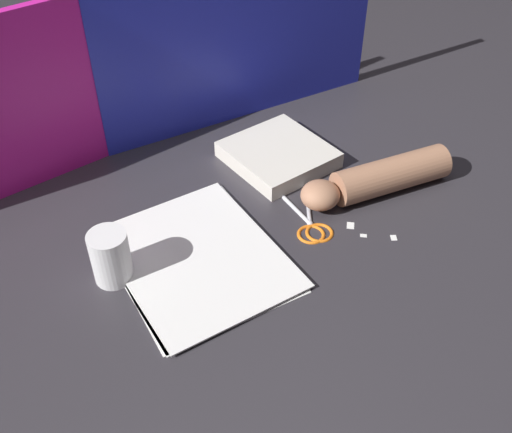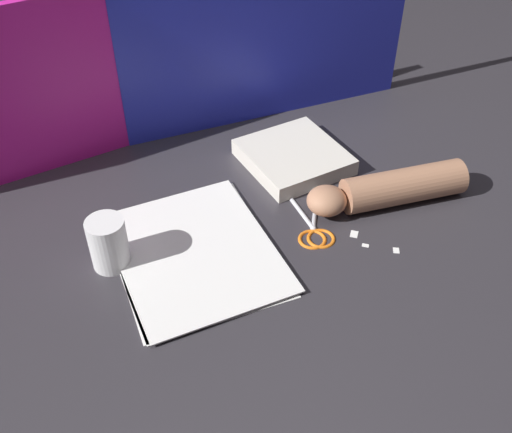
% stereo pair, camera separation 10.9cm
% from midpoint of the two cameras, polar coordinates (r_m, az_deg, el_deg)
% --- Properties ---
extents(ground_plane, '(6.00, 6.00, 0.00)m').
position_cam_midpoint_polar(ground_plane, '(1.11, -2.50, -3.42)').
color(ground_plane, '#2D2B30').
extents(backdrop_panel_left, '(0.88, 0.14, 0.36)m').
position_cam_midpoint_polar(backdrop_panel_left, '(1.29, -20.19, 11.16)').
color(backdrop_panel_left, '#D81E9E').
rests_on(backdrop_panel_left, ground_plane).
extents(backdrop_panel_center, '(0.69, 0.03, 0.37)m').
position_cam_midpoint_polar(backdrop_panel_center, '(1.40, -3.70, 16.22)').
color(backdrop_panel_center, '#2833D1').
rests_on(backdrop_panel_center, ground_plane).
extents(paper_stack, '(0.28, 0.35, 0.01)m').
position_cam_midpoint_polar(paper_stack, '(1.10, -8.51, -4.01)').
color(paper_stack, white).
rests_on(paper_stack, ground_plane).
extents(book_closed, '(0.22, 0.22, 0.04)m').
position_cam_midpoint_polar(book_closed, '(1.31, -0.25, 5.82)').
color(book_closed, silver).
rests_on(book_closed, ground_plane).
extents(scissors, '(0.12, 0.19, 0.01)m').
position_cam_midpoint_polar(scissors, '(1.16, 2.51, -0.63)').
color(scissors, silver).
rests_on(scissors, ground_plane).
extents(hand_forearm, '(0.34, 0.11, 0.07)m').
position_cam_midpoint_polar(hand_forearm, '(1.23, 9.04, 3.49)').
color(hand_forearm, '#A87556').
rests_on(hand_forearm, ground_plane).
extents(paper_scrap_near, '(0.02, 0.01, 0.00)m').
position_cam_midpoint_polar(paper_scrap_near, '(1.14, 7.55, -1.92)').
color(paper_scrap_near, white).
rests_on(paper_scrap_near, ground_plane).
extents(paper_scrap_mid, '(0.02, 0.02, 0.00)m').
position_cam_midpoint_polar(paper_scrap_mid, '(1.15, 10.38, -2.11)').
color(paper_scrap_mid, white).
rests_on(paper_scrap_mid, ground_plane).
extents(paper_scrap_far, '(0.02, 0.02, 0.00)m').
position_cam_midpoint_polar(paper_scrap_far, '(1.16, 6.38, -0.96)').
color(paper_scrap_far, white).
rests_on(paper_scrap_far, ground_plane).
extents(mug, '(0.07, 0.07, 0.10)m').
position_cam_midpoint_polar(mug, '(1.07, -16.54, -3.84)').
color(mug, white).
rests_on(mug, ground_plane).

